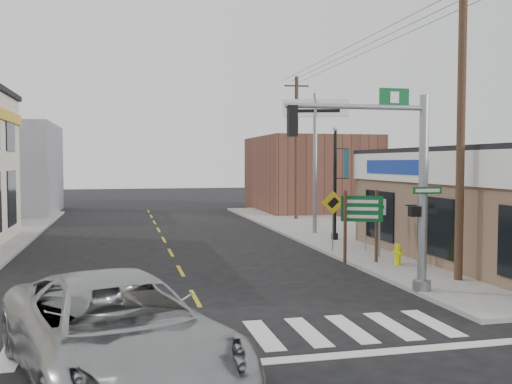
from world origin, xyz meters
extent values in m
plane|color=black|center=(0.00, 0.00, 0.00)|extent=(140.00, 140.00, 0.00)
cube|color=gray|center=(9.00, 13.00, 0.07)|extent=(6.00, 38.00, 0.13)
cube|color=gold|center=(0.00, 8.00, 0.01)|extent=(0.12, 56.00, 0.01)
cube|color=silver|center=(0.00, 0.40, 0.01)|extent=(11.00, 2.20, 0.01)
cube|color=brown|center=(12.00, 30.00, 2.80)|extent=(8.00, 10.00, 5.60)
imported|color=#A1A4A6|center=(-2.03, -1.61, 0.88)|extent=(4.65, 6.93, 1.77)
cylinder|color=gray|center=(6.20, 3.00, 2.83)|extent=(0.25, 0.25, 5.40)
cylinder|color=gray|center=(4.22, 3.00, 5.17)|extent=(3.96, 0.14, 0.14)
cube|color=black|center=(2.44, 3.00, 4.76)|extent=(0.25, 0.20, 0.81)
cube|color=#0C4E23|center=(6.20, 2.78, 2.92)|extent=(0.85, 0.04, 0.20)
cube|color=#0C4E23|center=(5.30, 3.00, 5.44)|extent=(0.85, 0.05, 0.49)
cube|color=black|center=(5.95, 2.95, 2.33)|extent=(0.29, 0.23, 0.29)
cube|color=#4E3524|center=(5.70, 7.40, 1.41)|extent=(0.09, 0.09, 2.56)
cube|color=#4E3524|center=(6.90, 7.40, 1.41)|extent=(0.09, 0.09, 2.56)
cube|color=#095522|center=(6.30, 7.34, 2.05)|extent=(1.47, 0.05, 0.92)
cylinder|color=#E5F009|center=(7.39, 6.75, 0.43)|extent=(0.21, 0.21, 0.60)
sphere|color=#E5F009|center=(7.39, 6.75, 0.76)|extent=(0.24, 0.24, 0.24)
cylinder|color=gray|center=(6.30, 10.17, 1.23)|extent=(0.05, 0.05, 2.21)
cube|color=gold|center=(6.30, 10.14, 2.07)|extent=(0.94, 0.03, 0.94)
cylinder|color=black|center=(7.62, 13.35, 2.65)|extent=(0.14, 0.14, 5.05)
sphere|color=silver|center=(7.62, 13.35, 5.23)|extent=(0.27, 0.27, 0.27)
cube|color=#144D59|center=(8.15, 13.35, 3.63)|extent=(0.02, 0.53, 1.36)
cylinder|color=gray|center=(7.55, 15.95, 3.63)|extent=(0.21, 0.21, 7.01)
cube|color=white|center=(7.55, 15.95, 6.39)|extent=(3.30, 0.18, 0.88)
ellipsoid|color=black|center=(10.91, 5.96, 0.54)|extent=(1.09, 1.09, 0.82)
cylinder|color=#472A20|center=(7.99, 4.01, 4.90)|extent=(0.25, 0.25, 9.55)
cylinder|color=#492F1E|center=(8.74, 22.94, 4.57)|extent=(0.23, 0.23, 8.88)
cube|color=#492F1E|center=(8.74, 22.94, 8.43)|extent=(1.54, 0.10, 0.10)
camera|label=1|loc=(-1.89, -11.23, 3.69)|focal=40.00mm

